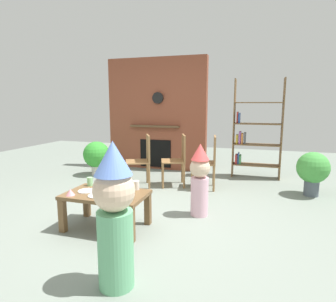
{
  "coord_description": "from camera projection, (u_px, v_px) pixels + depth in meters",
  "views": [
    {
      "loc": [
        1.31,
        -3.33,
        1.43
      ],
      "look_at": [
        0.15,
        0.4,
        0.78
      ],
      "focal_mm": 30.6,
      "sensor_mm": 36.0,
      "label": 1
    }
  ],
  "objects": [
    {
      "name": "paper_plate_front",
      "position": [
        87.0,
        191.0,
        3.33
      ],
      "size": [
        0.2,
        0.2,
        0.01
      ],
      "primitive_type": "cylinder",
      "color": "white",
      "rests_on": "coffee_table"
    },
    {
      "name": "child_with_cone_hat",
      "position": [
        115.0,
        212.0,
        2.18
      ],
      "size": [
        0.32,
        0.32,
        1.16
      ],
      "rotation": [
        0.0,
        0.0,
        2.15
      ],
      "color": "#66B27F",
      "rests_on": "ground_plane"
    },
    {
      "name": "paper_cup_far_right",
      "position": [
        90.0,
        181.0,
        3.56
      ],
      "size": [
        0.07,
        0.07,
        0.11
      ],
      "primitive_type": "cylinder",
      "color": "#8CD18C",
      "rests_on": "coffee_table"
    },
    {
      "name": "potted_plant_short",
      "position": [
        97.0,
        155.0,
        5.75
      ],
      "size": [
        0.52,
        0.52,
        0.68
      ],
      "color": "beige",
      "rests_on": "ground_plane"
    },
    {
      "name": "dining_chair_right",
      "position": [
        209.0,
        159.0,
        4.82
      ],
      "size": [
        0.46,
        0.46,
        0.9
      ],
      "rotation": [
        0.0,
        0.0,
        3.3
      ],
      "color": "olive",
      "rests_on": "ground_plane"
    },
    {
      "name": "ground_plane",
      "position": [
        148.0,
        214.0,
        3.76
      ],
      "size": [
        12.0,
        12.0,
        0.0
      ],
      "primitive_type": "plane",
      "color": "gray"
    },
    {
      "name": "paper_plate_rear",
      "position": [
        96.0,
        196.0,
        3.16
      ],
      "size": [
        0.18,
        0.18,
        0.01
      ],
      "primitive_type": "cylinder",
      "color": "white",
      "rests_on": "coffee_table"
    },
    {
      "name": "dining_chair_middle",
      "position": [
        178.0,
        157.0,
        4.99
      ],
      "size": [
        0.51,
        0.51,
        0.9
      ],
      "rotation": [
        0.0,
        0.0,
        3.49
      ],
      "color": "olive",
      "rests_on": "ground_plane"
    },
    {
      "name": "birthday_cake_slice",
      "position": [
        70.0,
        192.0,
        3.19
      ],
      "size": [
        0.1,
        0.1,
        0.07
      ],
      "primitive_type": "cone",
      "color": "pink",
      "rests_on": "coffee_table"
    },
    {
      "name": "paper_cup_center",
      "position": [
        136.0,
        185.0,
        3.4
      ],
      "size": [
        0.08,
        0.08,
        0.11
      ],
      "primitive_type": "cylinder",
      "color": "silver",
      "rests_on": "coffee_table"
    },
    {
      "name": "potted_plant_tall",
      "position": [
        313.0,
        169.0,
        4.45
      ],
      "size": [
        0.49,
        0.49,
        0.69
      ],
      "color": "#4C5660",
      "rests_on": "ground_plane"
    },
    {
      "name": "paper_cup_far_left",
      "position": [
        127.0,
        190.0,
        3.25
      ],
      "size": [
        0.07,
        0.07,
        0.09
      ],
      "primitive_type": "cylinder",
      "color": "#F2CC4C",
      "rests_on": "coffee_table"
    },
    {
      "name": "coffee_table",
      "position": [
        106.0,
        199.0,
        3.29
      ],
      "size": [
        0.93,
        0.57,
        0.42
      ],
      "color": "brown",
      "rests_on": "ground_plane"
    },
    {
      "name": "brick_fireplace_feature",
      "position": [
        157.0,
        115.0,
        6.25
      ],
      "size": [
        2.2,
        0.28,
        2.4
      ],
      "color": "brown",
      "rests_on": "ground_plane"
    },
    {
      "name": "paper_cup_near_left",
      "position": [
        111.0,
        192.0,
        3.15
      ],
      "size": [
        0.06,
        0.06,
        0.11
      ],
      "primitive_type": "cylinder",
      "color": "silver",
      "rests_on": "coffee_table"
    },
    {
      "name": "table_fork",
      "position": [
        112.0,
        192.0,
        3.29
      ],
      "size": [
        0.15,
        0.06,
        0.01
      ],
      "primitive_type": "cube",
      "rotation": [
        0.0,
        0.0,
        0.31
      ],
      "color": "silver",
      "rests_on": "coffee_table"
    },
    {
      "name": "dining_chair_left",
      "position": [
        143.0,
        157.0,
        4.95
      ],
      "size": [
        0.54,
        0.54,
        0.9
      ],
      "rotation": [
        0.0,
        0.0,
        3.61
      ],
      "color": "olive",
      "rests_on": "ground_plane"
    },
    {
      "name": "bookshelf",
      "position": [
        253.0,
        134.0,
        5.51
      ],
      "size": [
        0.9,
        0.28,
        1.9
      ],
      "color": "brown",
      "rests_on": "ground_plane"
    },
    {
      "name": "child_in_pink",
      "position": [
        200.0,
        178.0,
        3.64
      ],
      "size": [
        0.26,
        0.26,
        0.94
      ],
      "rotation": [
        0.0,
        0.0,
        -2.51
      ],
      "color": "#EAB2C6",
      "rests_on": "ground_plane"
    },
    {
      "name": "paper_cup_near_right",
      "position": [
        104.0,
        183.0,
        3.5
      ],
      "size": [
        0.07,
        0.07,
        0.11
      ],
      "primitive_type": "cylinder",
      "color": "#669EE0",
      "rests_on": "coffee_table"
    }
  ]
}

